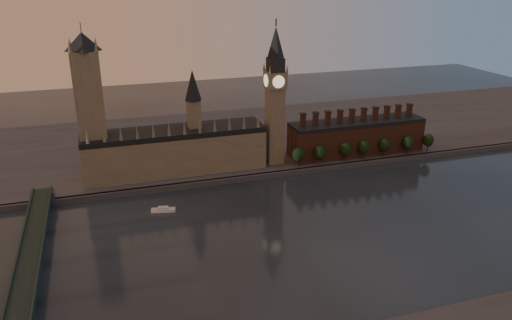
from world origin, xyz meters
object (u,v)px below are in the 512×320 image
Objects in this scene: victoria_tower at (90,104)px; big_ben at (275,95)px; westminster_bridge at (28,274)px; river_boat at (163,210)px.

victoria_tower is 1.01× the size of big_ben.
big_ben reaches higher than westminster_bridge.
big_ben is 6.86× the size of river_boat.
victoria_tower is 130.12m from big_ben.
victoria_tower is at bearing 177.80° from big_ben.
victoria_tower is at bearing 136.28° from river_boat.
westminster_bridge is at bearing -145.67° from big_ben.
big_ben is (130.00, -5.00, -2.26)m from victoria_tower.
westminster_bridge is (-35.00, -117.70, -51.65)m from victoria_tower.
westminster_bridge is at bearing -126.98° from river_boat.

